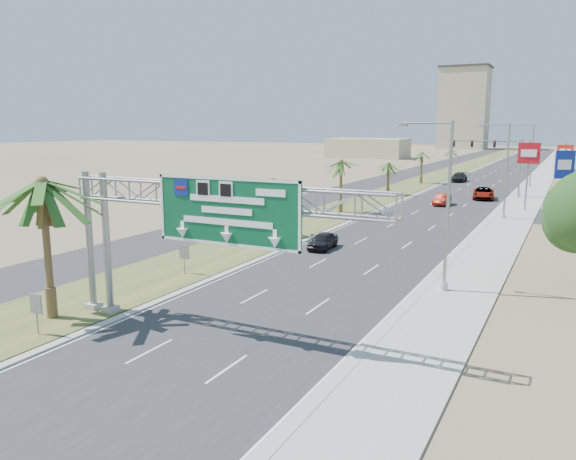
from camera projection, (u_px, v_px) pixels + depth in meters
The scene contains 27 objects.
ground at pixel (49, 442), 17.40m from camera, with size 600.00×600.00×0.00m, color #8C7A59.
road at pixel (498, 175), 113.75m from camera, with size 12.00×300.00×0.02m, color #28282B.
sidewalk_right at pixel (544, 177), 109.94m from camera, with size 4.00×300.00×0.10m, color #9E9B93.
median_grass at pixel (448, 173), 118.21m from camera, with size 7.00×300.00×0.12m, color #3F5023.
opposing_road at pixel (415, 172), 121.35m from camera, with size 8.00×300.00×0.02m, color #28282B.
sign_gantry at pixel (203, 207), 25.48m from camera, with size 16.75×1.24×7.50m.
palm_near at pixel (42, 183), 27.27m from camera, with size 5.70×5.70×8.35m.
palm_row_b at pixel (273, 182), 48.79m from camera, with size 3.99×3.99×5.95m.
palm_row_c at pixel (341, 163), 62.67m from camera, with size 3.99×3.99×6.75m.
palm_row_d at pixel (389, 165), 78.66m from camera, with size 3.99×3.99×5.45m.
palm_row_e at pixel (422, 154), 95.18m from camera, with size 3.99×3.99×6.15m.
palm_row_f at pixel (451, 151), 117.15m from camera, with size 3.99×3.99×5.75m.
streetlight_near at pixel (444, 213), 32.56m from camera, with size 3.27×0.44×10.00m.
streetlight_mid at pixel (504, 175), 58.83m from camera, with size 3.27×0.44×10.00m.
streetlight_far at pixel (530, 158), 90.36m from camera, with size 3.27×0.44×10.00m.
signal_mast at pixel (505, 162), 77.25m from camera, with size 10.28×0.71×8.00m.
median_signback_a at pixel (36, 307), 25.88m from camera, with size 0.75×0.08×2.08m.
median_signback_b at pixel (184, 254), 36.71m from camera, with size 0.75×0.08×2.08m.
tower_distant at pixel (464, 109), 247.51m from camera, with size 20.00×16.00×35.00m, color tan.
building_distant_left at pixel (368, 148), 177.13m from camera, with size 24.00×14.00×6.00m, color tan.
car_left_lane at pixel (323, 241), 44.79m from camera, with size 1.56×3.88×1.32m, color black.
car_mid_lane at pixel (442, 200), 69.89m from camera, with size 1.50×4.31×1.42m, color maroon.
car_right_lane at pixel (483, 193), 75.59m from camera, with size 2.65×5.74×1.60m, color gray.
car_far at pixel (459, 177), 99.59m from camera, with size 2.20×5.42×1.57m, color black.
pole_sign_red_near at pixel (529, 157), 64.56m from camera, with size 2.42×0.51×8.06m.
pole_sign_blue at pixel (564, 167), 60.01m from camera, with size 1.96×1.06×7.37m.
pole_sign_red_far at pixel (565, 154), 83.38m from camera, with size 2.22×0.73×7.21m.
Camera 1 is at (13.85, -10.80, 9.64)m, focal length 35.00 mm.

